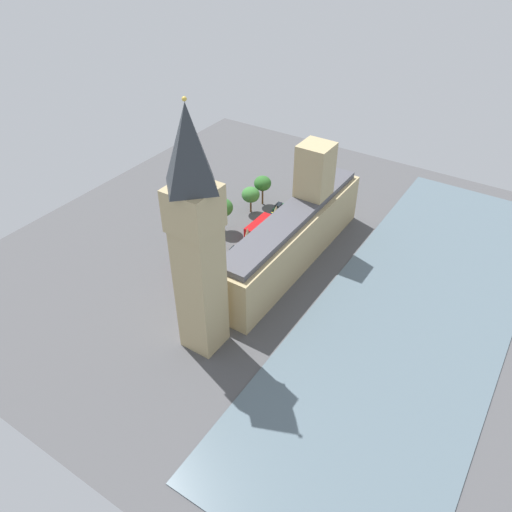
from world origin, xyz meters
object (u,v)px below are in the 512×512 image
at_px(plane_tree_corner, 204,231).
at_px(street_lamp_slot_11, 211,227).
at_px(plane_tree_midblock, 222,208).
at_px(double_decker_bus_kerbside, 201,266).
at_px(street_lamp_slot_10, 204,234).
at_px(car_dark_green_leading, 278,207).
at_px(double_decker_bus_far_end, 258,228).
at_px(car_silver_by_river_gate, 234,250).
at_px(pedestrian_near_tower, 291,224).
at_px(parliament_building, 295,231).
at_px(plane_tree_opposite_hall, 251,195).
at_px(car_yellow_cab_under_trees, 270,217).
at_px(plane_tree_trailing, 263,183).
at_px(clock_tower, 196,236).

bearing_deg(plane_tree_corner, street_lamp_slot_11, -75.68).
distance_m(plane_tree_corner, plane_tree_midblock, 11.25).
distance_m(double_decker_bus_kerbside, street_lamp_slot_10, 11.96).
bearing_deg(car_dark_green_leading, double_decker_bus_far_end, 94.32).
bearing_deg(car_silver_by_river_gate, car_dark_green_leading, 89.32).
xyz_separation_m(pedestrian_near_tower, plane_tree_corner, (13.55, 23.28, 5.77)).
bearing_deg(double_decker_bus_kerbside, pedestrian_near_tower, -106.19).
xyz_separation_m(parliament_building, plane_tree_opposite_hall, (22.63, -13.13, -2.73)).
bearing_deg(car_dark_green_leading, plane_tree_midblock, 63.47).
relative_size(car_yellow_cab_under_trees, plane_tree_trailing, 0.48).
height_order(parliament_building, street_lamp_slot_11, parliament_building).
bearing_deg(pedestrian_near_tower, street_lamp_slot_11, -158.56).
height_order(plane_tree_trailing, street_lamp_slot_11, plane_tree_trailing).
distance_m(plane_tree_opposite_hall, street_lamp_slot_11, 18.96).
bearing_deg(plane_tree_trailing, parliament_building, 139.28).
relative_size(plane_tree_midblock, street_lamp_slot_11, 1.49).
bearing_deg(clock_tower, plane_tree_corner, -52.17).
bearing_deg(double_decker_bus_kerbside, plane_tree_midblock, -71.20).
bearing_deg(plane_tree_midblock, plane_tree_trailing, -94.79).
xyz_separation_m(clock_tower, car_silver_by_river_gate, (13.40, -30.02, -27.18)).
bearing_deg(clock_tower, plane_tree_trailing, -69.60).
height_order(parliament_building, pedestrian_near_tower, parliament_building).
height_order(clock_tower, street_lamp_slot_10, clock_tower).
bearing_deg(plane_tree_trailing, clock_tower, 110.40).
distance_m(parliament_building, street_lamp_slot_11, 24.15).
distance_m(clock_tower, street_lamp_slot_11, 44.65).
relative_size(pedestrian_near_tower, plane_tree_corner, 0.19).
xyz_separation_m(car_silver_by_river_gate, plane_tree_opposite_hall, (7.89, -20.11, 5.09)).
bearing_deg(plane_tree_opposite_hall, pedestrian_near_tower, 178.39).
bearing_deg(street_lamp_slot_11, pedestrian_near_tower, -128.57).
bearing_deg(double_decker_bus_far_end, plane_tree_corner, 60.89).
xyz_separation_m(car_yellow_cab_under_trees, plane_tree_midblock, (8.31, 12.21, 6.65)).
relative_size(car_silver_by_river_gate, plane_tree_trailing, 0.46).
bearing_deg(parliament_building, plane_tree_trailing, -40.72).
relative_size(clock_tower, plane_tree_midblock, 5.35).
bearing_deg(plane_tree_trailing, double_decker_bus_far_end, 118.21).
relative_size(pedestrian_near_tower, street_lamp_slot_11, 0.25).
bearing_deg(double_decker_bus_far_end, plane_tree_opposite_hall, -47.13).
height_order(plane_tree_corner, street_lamp_slot_11, plane_tree_corner).
relative_size(car_dark_green_leading, plane_tree_midblock, 0.47).
relative_size(parliament_building, plane_tree_opposite_hall, 6.97).
xyz_separation_m(car_yellow_cab_under_trees, double_decker_bus_kerbside, (0.92, 31.71, 1.75)).
xyz_separation_m(car_silver_by_river_gate, double_decker_bus_kerbside, (1.65, 12.03, 1.75)).
bearing_deg(plane_tree_opposite_hall, parliament_building, 149.88).
xyz_separation_m(car_dark_green_leading, plane_tree_midblock, (7.36, 18.59, 6.66)).
relative_size(car_silver_by_river_gate, street_lamp_slot_10, 0.66).
bearing_deg(parliament_building, double_decker_bus_kerbside, 49.21).
distance_m(clock_tower, car_yellow_cab_under_trees, 58.38).
bearing_deg(car_dark_green_leading, car_yellow_cab_under_trees, 93.50).
bearing_deg(plane_tree_corner, double_decker_bus_kerbside, 123.00).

